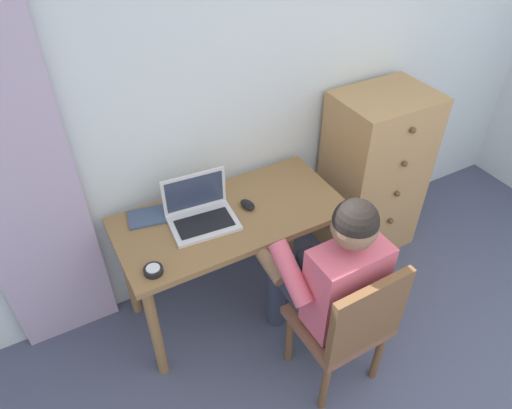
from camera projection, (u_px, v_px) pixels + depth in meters
name	position (u px, v px, depth m)	size (l,w,h in m)	color
wall_back	(255.00, 82.00, 2.53)	(4.80, 0.05, 2.50)	silver
curtain_panel	(14.00, 174.00, 2.09)	(0.51, 0.03, 2.25)	#B29EBC
desk	(231.00, 230.00, 2.56)	(1.22, 0.59, 0.73)	olive
dresser	(373.00, 174.00, 3.05)	(0.58, 0.47, 1.12)	tan
chair	(348.00, 323.00, 2.25)	(0.43, 0.41, 0.86)	brown
person_seated	(329.00, 273.00, 2.26)	(0.54, 0.59, 1.18)	#33384C
laptop	(201.00, 212.00, 2.42)	(0.36, 0.28, 0.24)	silver
computer_mouse	(248.00, 205.00, 2.52)	(0.06, 0.10, 0.03)	black
desk_clock	(153.00, 270.00, 2.16)	(0.09, 0.09, 0.03)	black
notebook_pad	(148.00, 217.00, 2.46)	(0.21, 0.15, 0.01)	#3D4C6B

